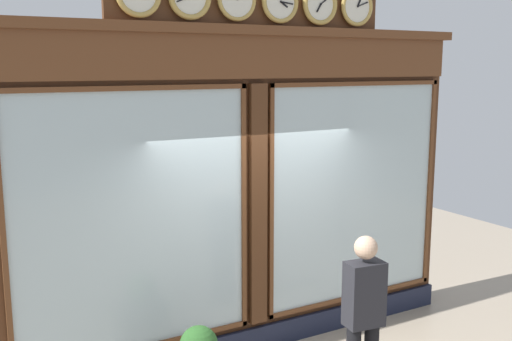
# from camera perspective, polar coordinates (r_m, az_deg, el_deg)

# --- Properties ---
(shop_facade) EXTENTS (5.57, 0.42, 4.21)m
(shop_facade) POSITION_cam_1_polar(r_m,az_deg,el_deg) (6.67, -0.53, -1.72)
(shop_facade) COLOR #4C2B16
(shop_facade) RESTS_ON ground_plane
(pedestrian) EXTENTS (0.38, 0.26, 1.69)m
(pedestrian) POSITION_cam_1_polar(r_m,az_deg,el_deg) (5.85, 10.25, -13.35)
(pedestrian) COLOR black
(pedestrian) RESTS_ON ground_plane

